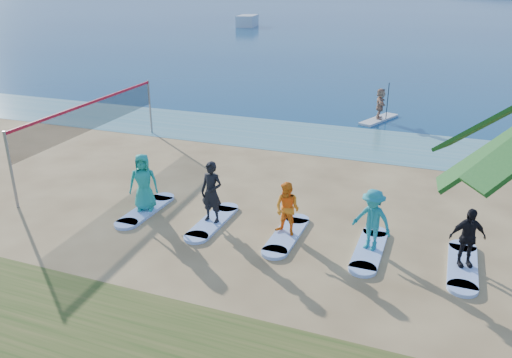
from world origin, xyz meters
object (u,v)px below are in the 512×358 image
(student_1, at_px, (212,192))
(student_4, at_px, (467,237))
(student_0, at_px, (143,182))
(surfboard_0, at_px, (146,210))
(surfboard_2, at_px, (287,235))
(boat_offshore_a, at_px, (247,26))
(student_2, at_px, (287,209))
(paddleboard, at_px, (379,119))
(volleyball_net, at_px, (93,116))
(student_3, at_px, (372,220))
(paddleboarder, at_px, (380,104))
(surfboard_3, at_px, (369,250))
(surfboard_4, at_px, (462,266))
(surfboard_1, at_px, (213,222))

(student_1, relative_size, student_4, 1.19)
(student_0, height_order, student_1, student_1)
(surfboard_0, bearing_deg, surfboard_2, 0.00)
(boat_offshore_a, distance_m, student_2, 77.28)
(paddleboard, relative_size, student_1, 1.64)
(volleyball_net, distance_m, boat_offshore_a, 71.12)
(volleyball_net, bearing_deg, student_1, -26.37)
(surfboard_0, xyz_separation_m, student_3, (6.92, 0.00, 0.88))
(student_3, relative_size, student_4, 1.09)
(paddleboarder, height_order, surfboard_0, paddleboarder)
(surfboard_3, bearing_deg, paddleboarder, 97.28)
(paddleboarder, height_order, surfboard_2, paddleboarder)
(surfboard_0, height_order, student_0, student_0)
(paddleboarder, bearing_deg, boat_offshore_a, 19.43)
(student_0, distance_m, student_4, 9.23)
(student_0, distance_m, surfboard_4, 9.27)
(paddleboard, distance_m, student_4, 14.65)
(paddleboard, bearing_deg, student_1, -80.88)
(paddleboard, xyz_separation_m, student_2, (-0.51, -14.05, 0.79))
(paddleboarder, bearing_deg, student_2, 169.12)
(student_1, height_order, student_3, student_1)
(volleyball_net, distance_m, surfboard_4, 14.09)
(volleyball_net, relative_size, surfboard_1, 4.12)
(surfboard_2, relative_size, student_2, 1.44)
(surfboard_1, height_order, student_2, student_2)
(boat_offshore_a, height_order, surfboard_4, boat_offshore_a)
(volleyball_net, relative_size, paddleboard, 3.02)
(student_4, bearing_deg, student_1, 158.33)
(student_0, distance_m, student_3, 6.92)
(student_1, bearing_deg, surfboard_4, 3.90)
(student_2, bearing_deg, student_1, -166.85)
(volleyball_net, distance_m, student_1, 7.48)
(surfboard_2, xyz_separation_m, student_3, (2.31, 0.00, 0.88))
(volleyball_net, distance_m, surfboard_1, 7.65)
(paddleboarder, distance_m, surfboard_4, 14.66)
(student_3, bearing_deg, paddleboarder, 116.53)
(surfboard_2, bearing_deg, student_3, 0.00)
(paddleboarder, xyz_separation_m, surfboard_1, (-2.82, -14.05, -0.86))
(student_0, bearing_deg, paddleboarder, 45.94)
(surfboard_2, bearing_deg, volleyball_net, 159.79)
(surfboard_0, height_order, student_2, student_2)
(student_1, xyz_separation_m, student_2, (2.31, 0.00, -0.15))
(boat_offshore_a, xyz_separation_m, student_0, (25.53, -71.16, 0.98))
(paddleboarder, xyz_separation_m, student_3, (1.79, -14.05, 0.02))
(boat_offshore_a, distance_m, surfboard_1, 76.41)
(surfboard_1, xyz_separation_m, surfboard_3, (4.61, 0.00, 0.00))
(surfboard_1, distance_m, student_1, 0.96)
(student_0, relative_size, surfboard_4, 0.81)
(surfboard_1, relative_size, surfboard_2, 1.00)
(surfboard_2, distance_m, surfboard_3, 2.31)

